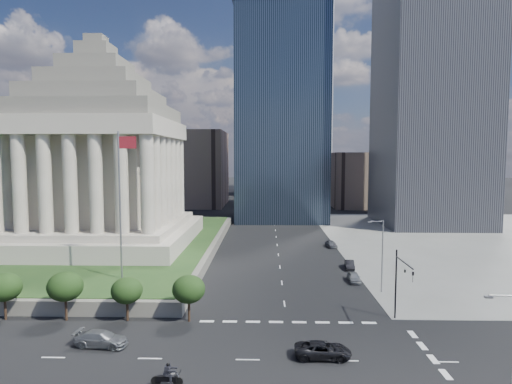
{
  "coord_description": "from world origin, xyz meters",
  "views": [
    {
      "loc": [
        -2.33,
        -32.62,
        18.52
      ],
      "look_at": [
        -3.53,
        17.2,
        14.39
      ],
      "focal_mm": 30.0,
      "sensor_mm": 36.0,
      "label": 1
    }
  ],
  "objects_px": {
    "suv_grey": "(101,339)",
    "war_memorial": "(99,141)",
    "parked_sedan_near": "(354,277)",
    "flagpole": "(121,197)",
    "street_lamp_north": "(381,251)",
    "parked_sedan_mid": "(350,265)",
    "traffic_signal_ne": "(401,278)",
    "parked_sedan_far": "(331,244)",
    "street_lamp_south": "(512,359)",
    "motorcycle_trail": "(167,375)",
    "pickup_truck": "(323,350)"
  },
  "relations": [
    {
      "from": "pickup_truck",
      "to": "motorcycle_trail",
      "type": "relative_size",
      "value": 1.95
    },
    {
      "from": "street_lamp_south",
      "to": "pickup_truck",
      "type": "xyz_separation_m",
      "value": [
        -10.41,
        11.58,
        -4.94
      ]
    },
    {
      "from": "street_lamp_north",
      "to": "parked_sedan_near",
      "type": "distance_m",
      "value": 7.37
    },
    {
      "from": "traffic_signal_ne",
      "to": "war_memorial",
      "type": "bearing_deg",
      "value": 143.58
    },
    {
      "from": "pickup_truck",
      "to": "motorcycle_trail",
      "type": "height_order",
      "value": "motorcycle_trail"
    },
    {
      "from": "parked_sedan_near",
      "to": "parked_sedan_mid",
      "type": "xyz_separation_m",
      "value": [
        0.79,
        7.42,
        -0.03
      ]
    },
    {
      "from": "war_memorial",
      "to": "parked_sedan_mid",
      "type": "height_order",
      "value": "war_memorial"
    },
    {
      "from": "pickup_truck",
      "to": "parked_sedan_far",
      "type": "height_order",
      "value": "pickup_truck"
    },
    {
      "from": "pickup_truck",
      "to": "suv_grey",
      "type": "bearing_deg",
      "value": 86.22
    },
    {
      "from": "parked_sedan_mid",
      "to": "pickup_truck",
      "type": "bearing_deg",
      "value": -99.46
    },
    {
      "from": "street_lamp_north",
      "to": "parked_sedan_far",
      "type": "bearing_deg",
      "value": 94.57
    },
    {
      "from": "suv_grey",
      "to": "parked_sedan_mid",
      "type": "xyz_separation_m",
      "value": [
        29.94,
        29.75,
        -0.08
      ]
    },
    {
      "from": "parked_sedan_near",
      "to": "traffic_signal_ne",
      "type": "bearing_deg",
      "value": -82.51
    },
    {
      "from": "traffic_signal_ne",
      "to": "parked_sedan_far",
      "type": "xyz_separation_m",
      "value": [
        -1.48,
        40.2,
        -4.55
      ]
    },
    {
      "from": "flagpole",
      "to": "parked_sedan_far",
      "type": "height_order",
      "value": "flagpole"
    },
    {
      "from": "traffic_signal_ne",
      "to": "pickup_truck",
      "type": "height_order",
      "value": "traffic_signal_ne"
    },
    {
      "from": "war_memorial",
      "to": "parked_sedan_near",
      "type": "relative_size",
      "value": 9.42
    },
    {
      "from": "parked_sedan_near",
      "to": "parked_sedan_mid",
      "type": "bearing_deg",
      "value": 85.06
    },
    {
      "from": "flagpole",
      "to": "street_lamp_south",
      "type": "relative_size",
      "value": 2.0
    },
    {
      "from": "street_lamp_north",
      "to": "parked_sedan_mid",
      "type": "height_order",
      "value": "street_lamp_north"
    },
    {
      "from": "suv_grey",
      "to": "motorcycle_trail",
      "type": "height_order",
      "value": "motorcycle_trail"
    },
    {
      "from": "war_memorial",
      "to": "traffic_signal_ne",
      "type": "distance_m",
      "value": 60.0
    },
    {
      "from": "parked_sedan_far",
      "to": "motorcycle_trail",
      "type": "distance_m",
      "value": 57.68
    },
    {
      "from": "flagpole",
      "to": "parked_sedan_near",
      "type": "distance_m",
      "value": 35.3
    },
    {
      "from": "suv_grey",
      "to": "war_memorial",
      "type": "bearing_deg",
      "value": 27.02
    },
    {
      "from": "street_lamp_north",
      "to": "suv_grey",
      "type": "relative_size",
      "value": 1.92
    },
    {
      "from": "motorcycle_trail",
      "to": "pickup_truck",
      "type": "bearing_deg",
      "value": 24.64
    },
    {
      "from": "flagpole",
      "to": "suv_grey",
      "type": "relative_size",
      "value": 3.83
    },
    {
      "from": "street_lamp_south",
      "to": "parked_sedan_far",
      "type": "bearing_deg",
      "value": 92.21
    },
    {
      "from": "pickup_truck",
      "to": "suv_grey",
      "type": "xyz_separation_m",
      "value": [
        -21.36,
        1.88,
        0.03
      ]
    },
    {
      "from": "suv_grey",
      "to": "motorcycle_trail",
      "type": "relative_size",
      "value": 1.95
    },
    {
      "from": "street_lamp_south",
      "to": "parked_sedan_far",
      "type": "height_order",
      "value": "street_lamp_south"
    },
    {
      "from": "flagpole",
      "to": "street_lamp_south",
      "type": "bearing_deg",
      "value": -40.47
    },
    {
      "from": "street_lamp_north",
      "to": "motorcycle_trail",
      "type": "xyz_separation_m",
      "value": [
        -23.65,
        -24.69,
        -4.66
      ]
    },
    {
      "from": "pickup_truck",
      "to": "parked_sedan_far",
      "type": "xyz_separation_m",
      "value": [
        8.1,
        48.32,
        -0.03
      ]
    },
    {
      "from": "parked_sedan_far",
      "to": "pickup_truck",
      "type": "bearing_deg",
      "value": -109.04
    },
    {
      "from": "war_memorial",
      "to": "suv_grey",
      "type": "xyz_separation_m",
      "value": [
        15.56,
        -40.54,
        -20.64
      ]
    },
    {
      "from": "pickup_truck",
      "to": "parked_sedan_far",
      "type": "relative_size",
      "value": 1.27
    },
    {
      "from": "suv_grey",
      "to": "parked_sedan_far",
      "type": "xyz_separation_m",
      "value": [
        29.46,
        46.44,
        -0.06
      ]
    },
    {
      "from": "traffic_signal_ne",
      "to": "motorcycle_trail",
      "type": "xyz_separation_m",
      "value": [
        -22.82,
        -13.39,
        -4.25
      ]
    },
    {
      "from": "traffic_signal_ne",
      "to": "suv_grey",
      "type": "height_order",
      "value": "traffic_signal_ne"
    },
    {
      "from": "parked_sedan_near",
      "to": "motorcycle_trail",
      "type": "xyz_separation_m",
      "value": [
        -21.03,
        -29.48,
        0.29
      ]
    },
    {
      "from": "street_lamp_north",
      "to": "parked_sedan_mid",
      "type": "distance_m",
      "value": 13.32
    },
    {
      "from": "flagpole",
      "to": "suv_grey",
      "type": "bearing_deg",
      "value": -78.43
    },
    {
      "from": "street_lamp_south",
      "to": "motorcycle_trail",
      "type": "height_order",
      "value": "street_lamp_south"
    },
    {
      "from": "suv_grey",
      "to": "parked_sedan_mid",
      "type": "height_order",
      "value": "suv_grey"
    },
    {
      "from": "street_lamp_south",
      "to": "motorcycle_trail",
      "type": "bearing_deg",
      "value": 165.07
    },
    {
      "from": "war_memorial",
      "to": "street_lamp_south",
      "type": "distance_m",
      "value": 73.51
    },
    {
      "from": "street_lamp_south",
      "to": "pickup_truck",
      "type": "bearing_deg",
      "value": 131.95
    },
    {
      "from": "flagpole",
      "to": "parked_sedan_near",
      "type": "bearing_deg",
      "value": 10.08
    }
  ]
}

